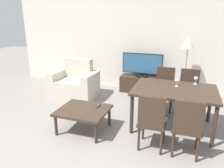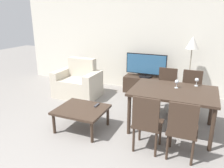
% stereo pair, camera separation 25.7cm
% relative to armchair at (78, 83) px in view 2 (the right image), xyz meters
% --- Properties ---
extents(wall_back, '(6.80, 0.06, 2.70)m').
position_rel_armchair_xyz_m(wall_back, '(1.17, 1.14, 1.03)').
color(wall_back, silver).
rests_on(wall_back, ground_plane).
extents(armchair, '(1.04, 0.72, 0.90)m').
position_rel_armchair_xyz_m(armchair, '(0.00, 0.00, 0.00)').
color(armchair, beige).
rests_on(armchair, ground_plane).
extents(tv_stand, '(1.06, 0.42, 0.41)m').
position_rel_armchair_xyz_m(tv_stand, '(1.45, 0.86, -0.11)').
color(tv_stand, '#38281E').
rests_on(tv_stand, ground_plane).
extents(tv, '(1.01, 0.32, 0.59)m').
position_rel_armchair_xyz_m(tv, '(1.45, 0.86, 0.39)').
color(tv, black).
rests_on(tv, tv_stand).
extents(coffee_table, '(0.83, 0.72, 0.39)m').
position_rel_armchair_xyz_m(coffee_table, '(0.91, -1.39, 0.03)').
color(coffee_table, '#38281E').
rests_on(coffee_table, ground_plane).
extents(dining_table, '(1.37, 0.98, 0.72)m').
position_rel_armchair_xyz_m(dining_table, '(2.34, -0.79, 0.33)').
color(dining_table, '#38281E').
rests_on(dining_table, ground_plane).
extents(dining_chair_near, '(0.40, 0.40, 0.87)m').
position_rel_armchair_xyz_m(dining_chair_near, '(2.10, -1.59, 0.16)').
color(dining_chair_near, '#38281E').
rests_on(dining_chair_near, ground_plane).
extents(dining_chair_far, '(0.40, 0.40, 0.87)m').
position_rel_armchair_xyz_m(dining_chair_far, '(2.58, 0.01, 0.16)').
color(dining_chair_far, '#38281E').
rests_on(dining_chair_far, ground_plane).
extents(dining_chair_near_right, '(0.40, 0.40, 0.87)m').
position_rel_armchair_xyz_m(dining_chair_near_right, '(2.58, -1.59, 0.16)').
color(dining_chair_near_right, '#38281E').
rests_on(dining_chair_near_right, ground_plane).
extents(dining_chair_far_left, '(0.40, 0.40, 0.87)m').
position_rel_armchair_xyz_m(dining_chair_far_left, '(2.10, 0.01, 0.16)').
color(dining_chair_far_left, '#38281E').
rests_on(dining_chair_far_left, ground_plane).
extents(floor_lamp, '(0.28, 0.28, 1.47)m').
position_rel_armchair_xyz_m(floor_lamp, '(2.48, 0.76, 0.92)').
color(floor_lamp, gray).
rests_on(floor_lamp, ground_plane).
extents(remote_primary, '(0.04, 0.15, 0.02)m').
position_rel_armchair_xyz_m(remote_primary, '(1.10, -1.18, 0.08)').
color(remote_primary, '#38383D').
rests_on(remote_primary, coffee_table).
extents(wine_glass_left, '(0.07, 0.07, 0.15)m').
position_rel_armchair_xyz_m(wine_glass_left, '(2.36, -0.66, 0.51)').
color(wine_glass_left, silver).
rests_on(wine_glass_left, dining_table).
extents(wine_glass_center, '(0.07, 0.07, 0.15)m').
position_rel_armchair_xyz_m(wine_glass_center, '(2.67, -0.42, 0.51)').
color(wine_glass_center, silver).
rests_on(wine_glass_center, dining_table).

